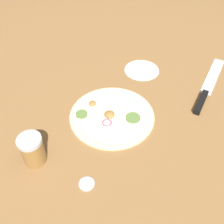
{
  "coord_description": "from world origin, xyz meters",
  "views": [
    {
      "loc": [
        -0.3,
        0.48,
        0.61
      ],
      "look_at": [
        0.0,
        0.0,
        0.02
      ],
      "focal_mm": 42.0,
      "sensor_mm": 36.0,
      "label": 1
    }
  ],
  "objects_px": {
    "knife": "(206,92)",
    "spice_jar": "(32,150)",
    "loose_cap": "(87,184)",
    "pizza": "(112,115)"
  },
  "relations": [
    {
      "from": "pizza",
      "to": "spice_jar",
      "type": "distance_m",
      "value": 0.27
    },
    {
      "from": "knife",
      "to": "spice_jar",
      "type": "relative_size",
      "value": 3.85
    },
    {
      "from": "knife",
      "to": "loose_cap",
      "type": "distance_m",
      "value": 0.52
    },
    {
      "from": "knife",
      "to": "loose_cap",
      "type": "height_order",
      "value": "knife"
    },
    {
      "from": "knife",
      "to": "loose_cap",
      "type": "bearing_deg",
      "value": 160.06
    },
    {
      "from": "knife",
      "to": "spice_jar",
      "type": "height_order",
      "value": "spice_jar"
    },
    {
      "from": "pizza",
      "to": "loose_cap",
      "type": "relative_size",
      "value": 6.58
    },
    {
      "from": "spice_jar",
      "to": "loose_cap",
      "type": "distance_m",
      "value": 0.17
    },
    {
      "from": "pizza",
      "to": "knife",
      "type": "distance_m",
      "value": 0.34
    },
    {
      "from": "pizza",
      "to": "loose_cap",
      "type": "xyz_separation_m",
      "value": [
        -0.07,
        0.24,
        -0.0
      ]
    }
  ]
}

